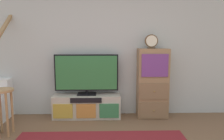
{
  "coord_description": "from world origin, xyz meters",
  "views": [
    {
      "loc": [
        0.08,
        -1.94,
        1.51
      ],
      "look_at": [
        0.18,
        1.94,
        0.97
      ],
      "focal_mm": 35.06,
      "sensor_mm": 36.0,
      "label": 1
    }
  ],
  "objects_px": {
    "television": "(86,74)",
    "bar_stool_far": "(3,101)",
    "desk_clock": "(151,42)",
    "media_console": "(87,106)",
    "side_cabinet": "(152,83)"
  },
  "relations": [
    {
      "from": "television",
      "to": "bar_stool_far",
      "type": "distance_m",
      "value": 1.5
    },
    {
      "from": "desk_clock",
      "to": "bar_stool_far",
      "type": "xyz_separation_m",
      "value": [
        -2.48,
        -0.75,
        -0.93
      ]
    },
    {
      "from": "media_console",
      "to": "bar_stool_far",
      "type": "height_order",
      "value": "bar_stool_far"
    },
    {
      "from": "media_console",
      "to": "television",
      "type": "bearing_deg",
      "value": 90.0
    },
    {
      "from": "television",
      "to": "desk_clock",
      "type": "distance_m",
      "value": 1.37
    },
    {
      "from": "desk_clock",
      "to": "media_console",
      "type": "bearing_deg",
      "value": 179.78
    },
    {
      "from": "television",
      "to": "media_console",
      "type": "bearing_deg",
      "value": -90.0
    },
    {
      "from": "television",
      "to": "side_cabinet",
      "type": "xyz_separation_m",
      "value": [
        1.28,
        -0.01,
        -0.2
      ]
    },
    {
      "from": "media_console",
      "to": "side_cabinet",
      "type": "height_order",
      "value": "side_cabinet"
    },
    {
      "from": "desk_clock",
      "to": "side_cabinet",
      "type": "bearing_deg",
      "value": 18.38
    },
    {
      "from": "side_cabinet",
      "to": "bar_stool_far",
      "type": "distance_m",
      "value": 2.64
    },
    {
      "from": "desk_clock",
      "to": "television",
      "type": "bearing_deg",
      "value": 178.67
    },
    {
      "from": "media_console",
      "to": "side_cabinet",
      "type": "distance_m",
      "value": 1.35
    },
    {
      "from": "side_cabinet",
      "to": "bar_stool_far",
      "type": "bearing_deg",
      "value": -163.07
    },
    {
      "from": "media_console",
      "to": "bar_stool_far",
      "type": "xyz_separation_m",
      "value": [
        -1.25,
        -0.76,
        0.33
      ]
    }
  ]
}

